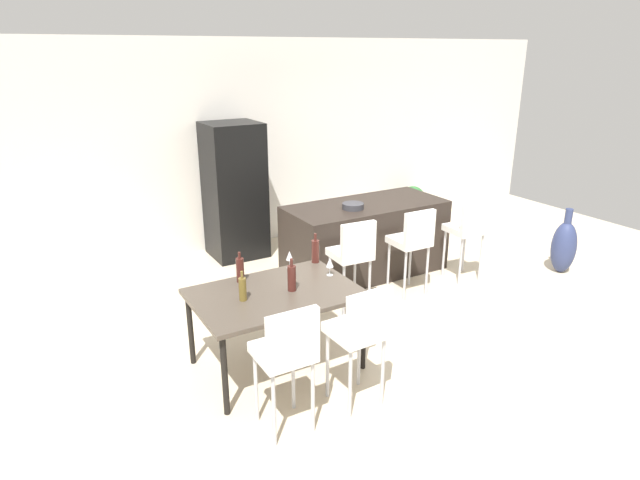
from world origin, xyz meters
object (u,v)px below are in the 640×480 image
bar_chair_left (353,251)px  kitchen_island (365,239)px  wine_bottle_right (292,278)px  wine_glass_middle (290,256)px  wine_bottle_inner (315,251)px  floor_vase (564,246)px  refrigerator (235,191)px  fruit_bowl (353,206)px  wine_glass_left (330,263)px  dining_table (275,298)px  dining_chair_far (361,328)px  bar_chair_right (468,227)px  wine_bottle_corner (243,289)px  potted_plant (413,201)px  dining_chair_near (287,350)px  bar_chair_middle (413,239)px  wine_bottle_end (240,270)px

bar_chair_left → kitchen_island: bearing=48.1°
wine_bottle_right → wine_glass_middle: (0.22, 0.47, 0.00)m
wine_bottle_inner → floor_vase: size_ratio=0.35×
refrigerator → fruit_bowl: (0.91, -1.54, 0.04)m
wine_glass_left → dining_table: bearing=-173.0°
wine_bottle_right → wine_bottle_inner: bearing=42.9°
dining_table → bar_chair_left: bearing=25.8°
bar_chair_left → wine_bottle_inner: size_ratio=3.52×
wine_glass_left → dining_chair_far: bearing=-106.9°
dining_chair_far → refrigerator: 3.74m
kitchen_island → bar_chair_left: bearing=-131.9°
dining_table → bar_chair_right: bearing=11.4°
wine_glass_left → refrigerator: 2.78m
bar_chair_right → floor_vase: bar_chair_right is taller
wine_bottle_corner → potted_plant: 5.11m
wine_bottle_inner → kitchen_island: bearing=37.2°
dining_chair_near → fruit_bowl: size_ratio=4.03×
bar_chair_middle → wine_bottle_inner: (-1.37, -0.15, 0.16)m
wine_bottle_end → wine_bottle_corner: size_ratio=1.08×
kitchen_island → wine_bottle_right: (-1.81, -1.46, 0.40)m
wine_glass_middle → refrigerator: 2.46m
floor_vase → bar_chair_right: bearing=160.3°
kitchen_island → bar_chair_right: size_ratio=1.93×
wine_bottle_corner → fruit_bowl: bearing=33.7°
wine_glass_left → fruit_bowl: size_ratio=0.67×
wine_bottle_end → bar_chair_middle: bearing=5.8°
bar_chair_middle → wine_bottle_inner: bar_chair_middle is taller
wine_bottle_right → refrigerator: (0.63, 2.90, 0.06)m
refrigerator → potted_plant: refrigerator is taller
wine_bottle_end → wine_glass_left: size_ratio=1.65×
wine_glass_left → potted_plant: 4.34m
wine_glass_middle → floor_vase: size_ratio=0.20×
wine_bottle_end → floor_vase: 4.37m
wine_bottle_corner → refrigerator: 3.06m
bar_chair_left → floor_vase: bearing=-8.7°
kitchen_island → floor_vase: 2.56m
wine_bottle_inner → refrigerator: 2.42m
dining_chair_near → refrigerator: refrigerator is taller
kitchen_island → bar_chair_right: bearing=-41.3°
refrigerator → wine_bottle_end: bearing=-110.8°
dining_chair_far → wine_glass_left: (0.28, 0.93, 0.17)m
wine_glass_middle → dining_table: bearing=-130.6°
bar_chair_left → bar_chair_right: 1.69m
refrigerator → dining_chair_near: bearing=-106.5°
dining_table → wine_bottle_end: wine_bottle_end is taller
bar_chair_left → wine_bottle_end: (-1.38, -0.22, 0.16)m
wine_bottle_inner → fruit_bowl: 1.36m
potted_plant → wine_bottle_end: bearing=-148.7°
wine_bottle_end → wine_bottle_right: bearing=-52.1°
refrigerator → fruit_bowl: 1.79m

